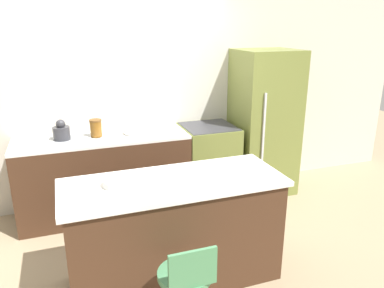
{
  "coord_description": "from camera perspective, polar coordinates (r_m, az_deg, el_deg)",
  "views": [
    {
      "loc": [
        -0.67,
        -3.75,
        2.15
      ],
      "look_at": [
        0.53,
        -0.37,
        0.98
      ],
      "focal_mm": 35.0,
      "sensor_mm": 36.0,
      "label": 1
    }
  ],
  "objects": [
    {
      "name": "ground_plane",
      "position": [
        4.38,
        -8.36,
        -11.57
      ],
      "size": [
        14.0,
        14.0,
        0.0
      ],
      "primitive_type": "plane",
      "color": "#998466"
    },
    {
      "name": "wall_back",
      "position": [
        4.56,
        -10.83,
        7.02
      ],
      "size": [
        8.0,
        0.06,
        2.6
      ],
      "color": "beige",
      "rests_on": "ground_plane"
    },
    {
      "name": "back_counter",
      "position": [
        4.44,
        -13.13,
        -4.72
      ],
      "size": [
        1.9,
        0.63,
        0.94
      ],
      "color": "#422819",
      "rests_on": "ground_plane"
    },
    {
      "name": "kitchen_island",
      "position": [
        3.26,
        -2.7,
        -13.06
      ],
      "size": [
        1.81,
        0.7,
        0.93
      ],
      "color": "#422819",
      "rests_on": "ground_plane"
    },
    {
      "name": "oven_range",
      "position": [
        4.72,
        2.5,
        -2.79
      ],
      "size": [
        0.65,
        0.64,
        0.94
      ],
      "color": "olive",
      "rests_on": "ground_plane"
    },
    {
      "name": "refrigerator",
      "position": [
        4.89,
        10.9,
        3.17
      ],
      "size": [
        0.74,
        0.69,
        1.84
      ],
      "color": "olive",
      "rests_on": "ground_plane"
    },
    {
      "name": "kettle",
      "position": [
        4.26,
        -19.29,
        1.79
      ],
      "size": [
        0.18,
        0.18,
        0.22
      ],
      "color": "#333338",
      "rests_on": "back_counter"
    },
    {
      "name": "mixing_bowl",
      "position": [
        4.34,
        -8.64,
        2.31
      ],
      "size": [
        0.28,
        0.28,
        0.09
      ],
      "color": "white",
      "rests_on": "back_counter"
    },
    {
      "name": "canister_jar",
      "position": [
        4.27,
        -14.44,
        2.39
      ],
      "size": [
        0.13,
        0.13,
        0.19
      ],
      "color": "brown",
      "rests_on": "back_counter"
    },
    {
      "name": "fruit_bowl",
      "position": [
        2.99,
        -11.18,
        -5.78
      ],
      "size": [
        0.24,
        0.24,
        0.05
      ],
      "color": "white",
      "rests_on": "kitchen_island"
    }
  ]
}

